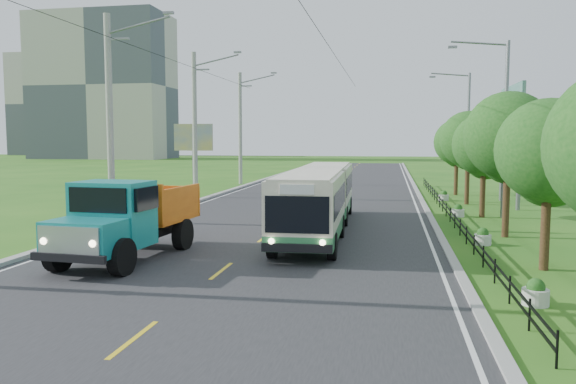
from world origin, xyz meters
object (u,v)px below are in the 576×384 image
(billboard_left, at_px, (193,142))
(streetlight_far, at_px, (466,128))
(pole_far, at_px, (241,128))
(tree_fifth, at_px, (469,142))
(tree_back, at_px, (457,145))
(billboard_right, at_px, (512,118))
(streetlight_mid, at_px, (502,122))
(planter_far, at_px, (444,196))
(pole_near, at_px, (110,117))
(tree_fourth, at_px, (485,148))
(planter_mid, at_px, (458,211))
(tree_third, at_px, (509,141))
(planter_near, at_px, (483,237))
(pole_mid, at_px, (195,124))
(planter_front, at_px, (536,294))
(dump_truck, at_px, (128,214))
(bus, at_px, (319,195))
(tree_second, at_px, (549,156))

(billboard_left, bearing_deg, streetlight_far, 11.23)
(pole_far, relative_size, tree_fifth, 1.72)
(tree_back, distance_m, billboard_right, 6.82)
(streetlight_mid, bearing_deg, planter_far, 104.32)
(billboard_left, bearing_deg, pole_near, -85.28)
(tree_fifth, distance_m, billboard_left, 19.74)
(tree_fourth, distance_m, billboard_left, 21.72)
(planter_mid, distance_m, planter_far, 8.00)
(pole_far, relative_size, billboard_right, 1.37)
(pole_near, relative_size, billboard_left, 1.92)
(tree_third, bearing_deg, planter_near, -120.41)
(tree_third, bearing_deg, tree_fourth, 90.00)
(planter_near, bearing_deg, pole_mid, 138.35)
(pole_near, distance_m, tree_fifth, 21.31)
(tree_third, relative_size, streetlight_far, 0.66)
(pole_near, xyz_separation_m, billboard_left, (-1.24, 15.00, -1.23))
(planter_front, xyz_separation_m, billboard_right, (3.70, 22.00, 5.06))
(tree_third, bearing_deg, streetlight_mid, 82.36)
(tree_fifth, relative_size, tree_back, 1.05)
(pole_near, bearing_deg, tree_fifth, 31.59)
(dump_truck, bearing_deg, streetlight_far, 66.28)
(planter_mid, bearing_deg, tree_fourth, 6.39)
(tree_fourth, distance_m, streetlight_mid, 1.54)
(pole_near, xyz_separation_m, planter_front, (16.86, -11.00, -4.81))
(pole_mid, bearing_deg, pole_near, -90.00)
(tree_back, bearing_deg, planter_far, -106.88)
(pole_near, xyz_separation_m, billboard_right, (20.56, 11.00, 0.25))
(pole_far, relative_size, planter_far, 14.93)
(planter_far, bearing_deg, dump_truck, -120.48)
(tree_fifth, bearing_deg, streetlight_far, 84.29)
(streetlight_mid, bearing_deg, pole_near, -165.19)
(tree_fourth, height_order, planter_near, tree_fourth)
(pole_near, bearing_deg, bus, -6.02)
(pole_near, xyz_separation_m, planter_far, (16.86, 13.00, -4.81))
(pole_mid, relative_size, tree_fifth, 1.72)
(pole_far, xyz_separation_m, planter_far, (16.86, -11.00, -4.81))
(bus, bearing_deg, billboard_right, 48.19)
(tree_back, bearing_deg, tree_third, -90.00)
(tree_fifth, relative_size, dump_truck, 0.88)
(tree_second, xyz_separation_m, dump_truck, (-13.49, -0.93, -1.99))
(pole_near, distance_m, tree_fourth, 18.89)
(pole_near, bearing_deg, planter_near, -10.09)
(planter_mid, bearing_deg, bus, -137.22)
(tree_fifth, xyz_separation_m, billboard_right, (2.44, -0.14, 1.49))
(planter_near, distance_m, planter_mid, 8.00)
(tree_back, xyz_separation_m, billboard_left, (-19.36, -2.14, 0.21))
(planter_far, height_order, billboard_right, billboard_right)
(tree_fourth, height_order, streetlight_far, streetlight_far)
(pole_far, bearing_deg, tree_third, -53.91)
(tree_third, relative_size, dump_truck, 0.91)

